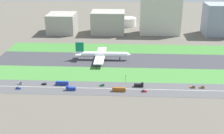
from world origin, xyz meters
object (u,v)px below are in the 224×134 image
object	(u,v)px
car_5	(193,87)
terminal_building	(62,23)
car_2	(102,85)
car_3	(20,83)
car_6	(18,88)
traffic_light	(126,78)
car_4	(202,87)
bus_0	(62,83)
hangar_building	(108,22)
fuel_tank_west	(129,22)
cargo_warehouse	(219,19)
truck_0	(71,88)
car_1	(144,91)
airliner	(101,54)
truck_1	(139,85)
bus_1	(119,89)
car_0	(44,84)

from	to	relation	value
car_5	terminal_building	distance (m)	239.53
car_2	car_3	bearing A→B (deg)	180.00
car_6	traffic_light	xyz separation A→B (m)	(94.51, 17.99, 3.37)
car_4	terminal_building	bearing A→B (deg)	131.91
bus_0	hangar_building	distance (m)	185.06
fuel_tank_west	terminal_building	bearing A→B (deg)	-155.55
car_3	bus_0	bearing A→B (deg)	-0.00
cargo_warehouse	bus_0	bearing A→B (deg)	-136.19
truck_0	terminal_building	xyz separation A→B (m)	(-47.42, 192.00, 12.28)
car_6	hangar_building	distance (m)	204.05
truck_0	bus_0	xyz separation A→B (m)	(-9.67, 10.00, 0.15)
truck_0	bus_0	size ratio (longest dim) A/B	0.72
truck_0	traffic_light	xyz separation A→B (m)	(47.79, 17.99, 2.62)
car_6	car_1	distance (m)	110.65
car_2	fuel_tank_west	distance (m)	228.40
car_1	airliner	bearing A→B (deg)	-60.47
cargo_warehouse	terminal_building	bearing A→B (deg)	180.00
truck_1	car_3	world-z (taller)	truck_1
bus_1	car_5	size ratio (longest dim) A/B	2.64
car_5	car_3	bearing A→B (deg)	180.00
truck_1	car_3	xyz separation A→B (m)	(-108.19, 0.00, -0.75)
car_4	hangar_building	distance (m)	205.98
traffic_light	bus_0	bearing A→B (deg)	-172.08
car_5	bus_0	world-z (taller)	bus_0
car_5	hangar_building	world-z (taller)	hangar_building
terminal_building	car_5	bearing A→B (deg)	-49.55
airliner	fuel_tank_west	bearing A→B (deg)	78.69
bus_0	car_5	bearing A→B (deg)	0.00
bus_1	truck_1	bearing A→B (deg)	-150.43
airliner	car_6	size ratio (longest dim) A/B	14.77
bus_1	terminal_building	distance (m)	212.28
car_6	bus_0	world-z (taller)	bus_0
car_2	car_5	bearing A→B (deg)	0.00
bus_1	hangar_building	distance (m)	193.74
car_6	car_2	distance (m)	74.39
car_6	terminal_building	distance (m)	192.44
bus_0	traffic_light	size ratio (longest dim) A/B	1.61
bus_1	hangar_building	xyz separation A→B (m)	(-21.64, 192.00, 14.20)
bus_1	car_4	world-z (taller)	bus_1
car_6	truck_1	bearing A→B (deg)	-174.64
bus_1	car_2	bearing A→B (deg)	-33.12
car_1	car_3	size ratio (longest dim) A/B	1.00
truck_0	car_5	distance (m)	108.22
truck_1	truck_0	bearing A→B (deg)	-170.53
car_6	truck_1	xyz separation A→B (m)	(106.66, 10.00, 0.75)
car_2	hangar_building	xyz separation A→B (m)	(-6.32, 182.00, 15.09)
bus_0	traffic_light	distance (m)	58.07
car_4	cargo_warehouse	xyz separation A→B (m)	(64.10, 182.00, 21.15)
truck_0	bus_1	world-z (taller)	truck_0
car_0	car_2	bearing A→B (deg)	0.00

